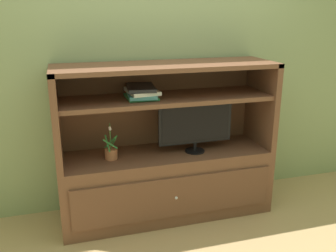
% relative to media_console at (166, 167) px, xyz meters
% --- Properties ---
extents(ground_plane, '(8.00, 8.00, 0.00)m').
position_rel_media_console_xyz_m(ground_plane, '(0.00, -0.41, -0.44)').
color(ground_plane, tan).
extents(painted_rear_wall, '(6.00, 0.10, 2.80)m').
position_rel_media_console_xyz_m(painted_rear_wall, '(0.00, 0.34, 0.96)').
color(painted_rear_wall, '#8C9E6B').
rests_on(painted_rear_wall, ground_plane).
extents(media_console, '(1.81, 0.57, 1.33)m').
position_rel_media_console_xyz_m(media_console, '(0.00, 0.00, 0.00)').
color(media_console, brown).
rests_on(media_console, ground_plane).
extents(tv_monitor, '(0.64, 0.17, 0.44)m').
position_rel_media_console_xyz_m(tv_monitor, '(0.24, -0.06, 0.38)').
color(tv_monitor, black).
rests_on(tv_monitor, media_console).
extents(potted_plant, '(0.13, 0.13, 0.31)m').
position_rel_media_console_xyz_m(potted_plant, '(-0.48, -0.02, 0.19)').
color(potted_plant, '#B26642').
rests_on(potted_plant, media_console).
extents(magazine_stack, '(0.26, 0.36, 0.10)m').
position_rel_media_console_xyz_m(magazine_stack, '(-0.21, -0.00, 0.68)').
color(magazine_stack, '#338C4C').
rests_on(magazine_stack, media_console).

